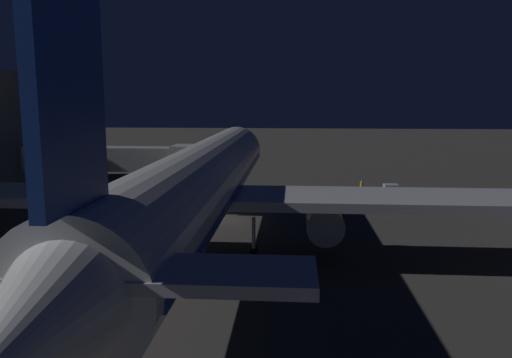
% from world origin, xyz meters
% --- Properties ---
extents(ground_plane, '(320.00, 320.00, 0.00)m').
position_xyz_m(ground_plane, '(0.00, 0.00, 0.00)').
color(ground_plane, '#383533').
extents(airliner_at_gate, '(52.46, 57.86, 18.52)m').
position_xyz_m(airliner_at_gate, '(-0.00, 12.85, 5.74)').
color(airliner_at_gate, silver).
rests_on(airliner_at_gate, ground_plane).
extents(jet_bridge, '(19.56, 3.40, 7.40)m').
position_xyz_m(jet_bridge, '(10.66, -2.62, 5.86)').
color(jet_bridge, '#9E9E99').
rests_on(jet_bridge, ground_plane).
extents(apron_floodlight_mast, '(2.90, 0.50, 15.31)m').
position_xyz_m(apron_floodlight_mast, '(25.50, -11.54, 9.04)').
color(apron_floodlight_mast, '#59595E').
rests_on(apron_floodlight_mast, ground_plane).
extents(baggage_container_near_belt, '(1.74, 1.58, 1.52)m').
position_xyz_m(baggage_container_near_belt, '(-19.53, -14.14, 0.76)').
color(baggage_container_near_belt, '#B7BABF').
rests_on(baggage_container_near_belt, ground_plane).
extents(ground_crew_near_nose_gear, '(0.40, 0.40, 1.64)m').
position_xyz_m(ground_crew_near_nose_gear, '(-16.07, -15.91, 0.90)').
color(ground_crew_near_nose_gear, black).
rests_on(ground_crew_near_nose_gear, ground_plane).
extents(traffic_cone_nose_port, '(0.36, 0.36, 0.55)m').
position_xyz_m(traffic_cone_nose_port, '(-2.20, -14.79, 0.28)').
color(traffic_cone_nose_port, orange).
rests_on(traffic_cone_nose_port, ground_plane).
extents(traffic_cone_nose_starboard, '(0.36, 0.36, 0.55)m').
position_xyz_m(traffic_cone_nose_starboard, '(2.20, -14.79, 0.28)').
color(traffic_cone_nose_starboard, orange).
rests_on(traffic_cone_nose_starboard, ground_plane).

